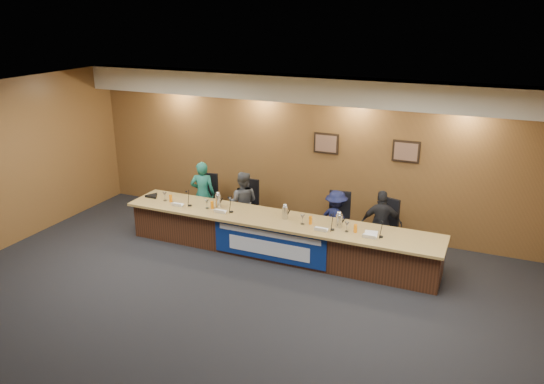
{
  "coord_description": "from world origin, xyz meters",
  "views": [
    {
      "loc": [
        3.56,
        -6.05,
        4.47
      ],
      "look_at": [
        -0.24,
        2.68,
        1.13
      ],
      "focal_mm": 35.0,
      "sensor_mm": 36.0,
      "label": 1
    }
  ],
  "objects_px": {
    "panelist_a": "(203,194)",
    "office_chair_b": "(245,209)",
    "panelist_b": "(243,202)",
    "office_chair_d": "(382,231)",
    "panelist_d": "(381,224)",
    "office_chair_c": "(337,223)",
    "carafe_left": "(218,201)",
    "banner": "(269,244)",
    "dais_body": "(278,237)",
    "office_chair_a": "(206,202)",
    "speakerphone": "(153,196)",
    "carafe_mid": "(285,213)",
    "panelist_c": "(336,220)",
    "carafe_right": "(339,221)"
  },
  "relations": [
    {
      "from": "panelist_b",
      "to": "office_chair_d",
      "type": "xyz_separation_m",
      "value": [
        2.87,
        0.1,
        -0.18
      ]
    },
    {
      "from": "panelist_c",
      "to": "office_chair_d",
      "type": "distance_m",
      "value": 0.89
    },
    {
      "from": "panelist_b",
      "to": "panelist_a",
      "type": "bearing_deg",
      "value": -13.33
    },
    {
      "from": "panelist_d",
      "to": "carafe_left",
      "type": "relative_size",
      "value": 4.95
    },
    {
      "from": "panelist_b",
      "to": "office_chair_d",
      "type": "bearing_deg",
      "value": 168.66
    },
    {
      "from": "panelist_d",
      "to": "office_chair_b",
      "type": "xyz_separation_m",
      "value": [
        -2.87,
        0.1,
        -0.17
      ]
    },
    {
      "from": "office_chair_a",
      "to": "carafe_right",
      "type": "bearing_deg",
      "value": -22.95
    },
    {
      "from": "panelist_a",
      "to": "office_chair_c",
      "type": "distance_m",
      "value": 2.95
    },
    {
      "from": "office_chair_c",
      "to": "office_chair_b",
      "type": "bearing_deg",
      "value": 173.77
    },
    {
      "from": "dais_body",
      "to": "panelist_c",
      "type": "distance_m",
      "value": 1.18
    },
    {
      "from": "panelist_c",
      "to": "banner",
      "type": "bearing_deg",
      "value": 67.3
    },
    {
      "from": "banner",
      "to": "panelist_b",
      "type": "height_order",
      "value": "panelist_b"
    },
    {
      "from": "office_chair_a",
      "to": "speakerphone",
      "type": "relative_size",
      "value": 1.5
    },
    {
      "from": "office_chair_d",
      "to": "speakerphone",
      "type": "distance_m",
      "value": 4.68
    },
    {
      "from": "office_chair_c",
      "to": "carafe_left",
      "type": "bearing_deg",
      "value": -167.12
    },
    {
      "from": "banner",
      "to": "panelist_d",
      "type": "xyz_separation_m",
      "value": [
        1.8,
        1.1,
        0.27
      ]
    },
    {
      "from": "panelist_c",
      "to": "carafe_right",
      "type": "bearing_deg",
      "value": 128.34
    },
    {
      "from": "dais_body",
      "to": "panelist_a",
      "type": "bearing_deg",
      "value": 161.3
    },
    {
      "from": "panelist_c",
      "to": "carafe_left",
      "type": "xyz_separation_m",
      "value": [
        -2.2,
        -0.66,
        0.29
      ]
    },
    {
      "from": "office_chair_a",
      "to": "office_chair_d",
      "type": "bearing_deg",
      "value": -9.39
    },
    {
      "from": "banner",
      "to": "carafe_right",
      "type": "xyz_separation_m",
      "value": [
        1.18,
        0.43,
        0.49
      ]
    },
    {
      "from": "dais_body",
      "to": "panelist_b",
      "type": "relative_size",
      "value": 4.57
    },
    {
      "from": "office_chair_d",
      "to": "carafe_mid",
      "type": "distance_m",
      "value": 1.87
    },
    {
      "from": "office_chair_a",
      "to": "office_chair_b",
      "type": "xyz_separation_m",
      "value": [
        0.95,
        0.0,
        0.0
      ]
    },
    {
      "from": "banner",
      "to": "office_chair_b",
      "type": "bearing_deg",
      "value": 131.77
    },
    {
      "from": "carafe_left",
      "to": "banner",
      "type": "bearing_deg",
      "value": -18.92
    },
    {
      "from": "panelist_c",
      "to": "office_chair_a",
      "type": "xyz_separation_m",
      "value": [
        -2.94,
        0.1,
        -0.11
      ]
    },
    {
      "from": "panelist_a",
      "to": "office_chair_c",
      "type": "bearing_deg",
      "value": 161.49
    },
    {
      "from": "dais_body",
      "to": "panelist_a",
      "type": "distance_m",
      "value": 2.16
    },
    {
      "from": "dais_body",
      "to": "office_chair_a",
      "type": "height_order",
      "value": "dais_body"
    },
    {
      "from": "panelist_a",
      "to": "carafe_left",
      "type": "height_order",
      "value": "panelist_a"
    },
    {
      "from": "panelist_b",
      "to": "speakerphone",
      "type": "relative_size",
      "value": 4.11
    },
    {
      "from": "panelist_a",
      "to": "office_chair_b",
      "type": "distance_m",
      "value": 0.98
    },
    {
      "from": "office_chair_a",
      "to": "panelist_c",
      "type": "bearing_deg",
      "value": -11.34
    },
    {
      "from": "carafe_mid",
      "to": "office_chair_a",
      "type": "bearing_deg",
      "value": 159.94
    },
    {
      "from": "dais_body",
      "to": "speakerphone",
      "type": "distance_m",
      "value": 2.84
    },
    {
      "from": "panelist_b",
      "to": "office_chair_d",
      "type": "distance_m",
      "value": 2.88
    },
    {
      "from": "banner",
      "to": "office_chair_a",
      "type": "relative_size",
      "value": 4.58
    },
    {
      "from": "dais_body",
      "to": "office_chair_d",
      "type": "height_order",
      "value": "dais_body"
    },
    {
      "from": "panelist_b",
      "to": "office_chair_a",
      "type": "xyz_separation_m",
      "value": [
        -0.95,
        0.1,
        -0.18
      ]
    },
    {
      "from": "panelist_d",
      "to": "office_chair_c",
      "type": "relative_size",
      "value": 2.72
    },
    {
      "from": "panelist_c",
      "to": "carafe_mid",
      "type": "bearing_deg",
      "value": 59.28
    },
    {
      "from": "office_chair_b",
      "to": "carafe_right",
      "type": "distance_m",
      "value": 2.41
    },
    {
      "from": "carafe_mid",
      "to": "carafe_left",
      "type": "bearing_deg",
      "value": 178.77
    },
    {
      "from": "panelist_a",
      "to": "office_chair_a",
      "type": "xyz_separation_m",
      "value": [
        0.0,
        0.1,
        -0.23
      ]
    },
    {
      "from": "panelist_d",
      "to": "carafe_left",
      "type": "height_order",
      "value": "panelist_d"
    },
    {
      "from": "banner",
      "to": "panelist_b",
      "type": "bearing_deg",
      "value": 134.26
    },
    {
      "from": "carafe_mid",
      "to": "carafe_right",
      "type": "xyz_separation_m",
      "value": [
        1.03,
        0.02,
        -0.0
      ]
    },
    {
      "from": "office_chair_b",
      "to": "panelist_d",
      "type": "bearing_deg",
      "value": -0.66
    },
    {
      "from": "panelist_b",
      "to": "office_chair_d",
      "type": "relative_size",
      "value": 2.74
    }
  ]
}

